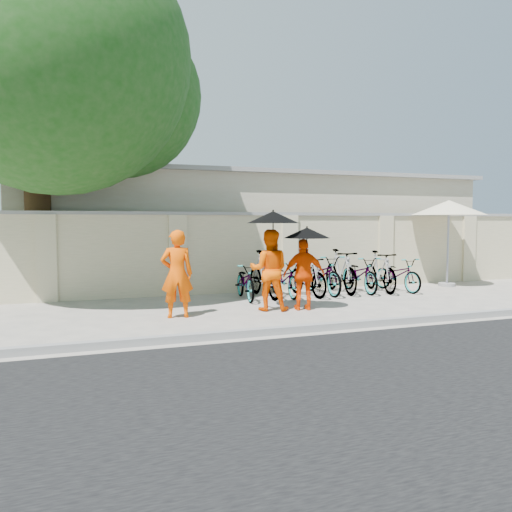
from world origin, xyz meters
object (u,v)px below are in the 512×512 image
object	(u,v)px
monk_left	(177,274)
monk_right	(304,274)
monk_center	(269,270)
patio_umbrella	(449,209)

from	to	relation	value
monk_left	monk_right	xyz separation A→B (m)	(2.64, -0.08, -0.10)
monk_center	patio_umbrella	bearing A→B (deg)	-139.67
monk_right	patio_umbrella	world-z (taller)	patio_umbrella
monk_center	monk_right	xyz separation A→B (m)	(0.69, -0.21, -0.10)
patio_umbrella	monk_center	bearing A→B (deg)	-163.20
monk_left	monk_center	bearing A→B (deg)	-170.17
monk_left	monk_center	distance (m)	1.95
monk_center	patio_umbrella	world-z (taller)	patio_umbrella
monk_right	patio_umbrella	size ratio (longest dim) A/B	0.61
monk_left	monk_center	xyz separation A→B (m)	(1.94, 0.13, -0.00)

